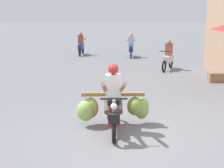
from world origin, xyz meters
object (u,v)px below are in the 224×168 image
at_px(motorbike_distant_far_ahead, 131,47).
at_px(produce_crate, 216,77).
at_px(motorbike_main_loaded, 112,106).
at_px(motorbike_distant_ahead_left, 168,58).
at_px(motorbike_distant_ahead_right, 81,46).

distance_m(motorbike_distant_far_ahead, produce_crate, 7.06).
bearing_deg(motorbike_main_loaded, motorbike_distant_far_ahead, 82.90).
bearing_deg(motorbike_distant_ahead_left, motorbike_distant_far_ahead, 108.97).
xyz_separation_m(motorbike_distant_ahead_right, produce_crate, (5.64, -7.43, -0.39)).
bearing_deg(motorbike_distant_ahead_right, motorbike_main_loaded, -82.94).
xyz_separation_m(motorbike_main_loaded, motorbike_distant_far_ahead, (1.41, 11.33, 0.02)).
height_order(motorbike_distant_ahead_left, motorbike_distant_ahead_right, same).
bearing_deg(motorbike_distant_ahead_left, produce_crate, -62.10).
bearing_deg(motorbike_main_loaded, motorbike_distant_ahead_left, 69.32).
relative_size(motorbike_distant_ahead_left, produce_crate, 2.63).
relative_size(motorbike_distant_ahead_right, produce_crate, 2.89).
height_order(motorbike_main_loaded, motorbike_distant_far_ahead, motorbike_main_loaded).
xyz_separation_m(motorbike_distant_ahead_right, motorbike_distant_far_ahead, (2.93, -0.92, 0.00)).
bearing_deg(motorbike_distant_far_ahead, motorbike_distant_ahead_right, 162.60).
relative_size(motorbike_main_loaded, motorbike_distant_far_ahead, 1.11).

